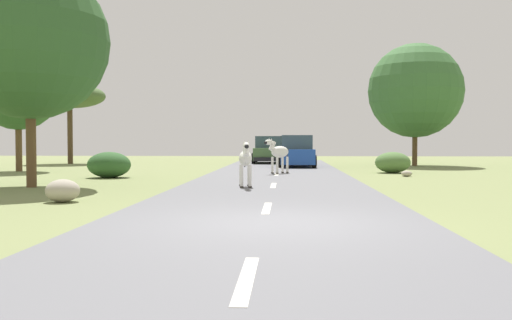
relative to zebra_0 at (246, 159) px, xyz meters
name	(u,v)px	position (x,y,z in m)	size (l,w,h in m)	color
ground_plane	(278,225)	(1.12, -7.38, -0.91)	(90.00, 90.00, 0.00)	olive
road	(263,223)	(0.85, -7.38, -0.89)	(6.00, 64.00, 0.05)	slate
lane_markings	(260,231)	(0.85, -8.38, -0.86)	(0.16, 56.00, 0.01)	silver
zebra_0	(246,159)	(0.00, 0.00, 0.00)	(0.51, 1.53, 1.45)	silver
zebra_2	(279,152)	(0.92, 7.32, 0.06)	(1.20, 1.40, 1.55)	silver
car_0	(268,151)	(0.10, 19.12, -0.06)	(2.02, 4.34, 1.74)	#476B38
car_1	(296,152)	(1.79, 13.84, -0.06)	(2.15, 4.41, 1.74)	#1E479E
tree_0	(18,90)	(-11.73, 9.26, 3.02)	(3.88, 3.88, 5.89)	brown
tree_1	(415,91)	(8.90, 16.47, 3.55)	(5.57, 5.57, 7.25)	brown
tree_3	(70,96)	(-12.82, 18.44, 3.47)	(4.55, 4.55, 5.21)	#4C3823
tree_4	(30,41)	(-6.83, 0.16, 3.71)	(4.95, 4.95, 7.10)	brown
bush_0	(393,162)	(6.16, 8.83, -0.43)	(1.61, 1.45, 0.97)	#4C7038
bush_3	(109,165)	(-5.83, 4.80, -0.39)	(1.73, 1.56, 1.04)	#2D5628
rock_0	(407,174)	(6.22, 6.17, -0.79)	(0.44, 0.34, 0.24)	#A89E8C
rock_1	(107,164)	(-7.89, 10.76, -0.61)	(0.76, 0.59, 0.60)	gray
rock_2	(63,191)	(-4.10, -4.02, -0.64)	(0.81, 0.78, 0.55)	#A89E8C
rock_3	(389,166)	(6.37, 10.84, -0.71)	(0.52, 0.49, 0.41)	gray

